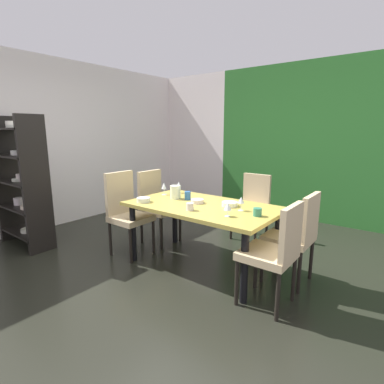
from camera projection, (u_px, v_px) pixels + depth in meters
ground_plane at (158, 273)px, 3.34m from camera, size 5.21×6.21×0.02m
back_panel_interior at (194, 140)px, 6.52m from camera, size 1.57×0.10×2.66m
garden_window_panel at (319, 143)px, 4.96m from camera, size 3.64×0.10×2.66m
left_interior_panel at (36, 145)px, 4.59m from camera, size 0.10×6.21×2.66m
dining_table at (202, 212)px, 3.36m from camera, size 1.68×0.96×0.73m
chair_right_near at (276, 249)px, 2.59m from camera, size 0.44×0.44×0.95m
chair_head_far at (252, 202)px, 4.34m from camera, size 0.44×0.45×0.92m
chair_left_near at (126, 210)px, 3.76m from camera, size 0.44×0.44×1.04m
chair_left_far at (156, 203)px, 4.17m from camera, size 0.44×0.44×1.00m
chair_right_far at (297, 233)px, 3.00m from camera, size 0.44×0.44×0.95m
display_shelf at (21, 182)px, 3.97m from camera, size 0.89×0.35×1.74m
wine_glass_rear at (179, 185)px, 3.95m from camera, size 0.07×0.07×0.15m
wine_glass_right at (241, 201)px, 3.07m from camera, size 0.07×0.07×0.15m
wine_glass_near_shelf at (228, 207)px, 2.87m from camera, size 0.08×0.08×0.14m
wine_glass_center at (164, 186)px, 3.83m from camera, size 0.07×0.07×0.16m
serving_bowl_east at (197, 201)px, 3.41m from camera, size 0.15×0.15×0.05m
serving_bowl_north at (143, 200)px, 3.46m from camera, size 0.16×0.16×0.05m
serving_bowl_front at (230, 204)px, 3.27m from camera, size 0.17×0.17×0.05m
cup_corner at (257, 212)px, 2.90m from camera, size 0.08×0.08×0.08m
cup_west at (188, 196)px, 3.58m from camera, size 0.07×0.07×0.10m
cup_left at (190, 207)px, 3.10m from camera, size 0.08×0.08×0.08m
pitcher_near_window at (175, 192)px, 3.62m from camera, size 0.14×0.13×0.16m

